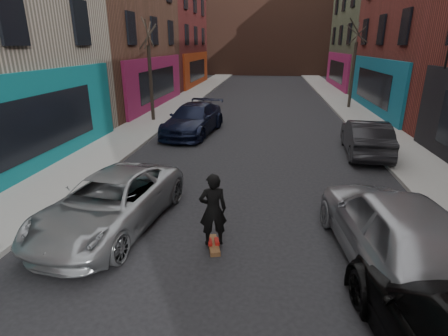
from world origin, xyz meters
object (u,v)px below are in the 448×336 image
(tree_left_far, at_px, (149,62))
(parked_right_far, at_px, (395,229))
(tree_right_far, at_px, (355,57))
(parked_left_far, at_px, (110,202))
(skateboard, at_px, (213,245))
(skateboarder, at_px, (213,210))
(parked_left_end, at_px, (193,119))
(parked_right_end, at_px, (366,137))

(tree_left_far, xyz_separation_m, parked_right_far, (9.40, -13.22, -2.53))
(tree_right_far, bearing_deg, parked_left_far, -117.09)
(tree_right_far, bearing_deg, tree_left_far, -154.18)
(tree_left_far, height_order, skateboard, tree_left_far)
(tree_right_far, xyz_separation_m, skateboard, (-6.73, -18.99, -3.48))
(skateboarder, bearing_deg, tree_right_far, -125.20)
(parked_left_end, xyz_separation_m, skateboarder, (2.67, -10.39, 0.19))
(parked_left_end, xyz_separation_m, parked_right_end, (7.80, -2.56, -0.03))
(tree_right_far, relative_size, skateboarder, 4.05)
(parked_left_far, bearing_deg, parked_left_end, 97.52)
(parked_left_end, distance_m, skateboarder, 10.73)
(parked_left_far, distance_m, skateboard, 2.81)
(tree_left_far, relative_size, skateboard, 8.12)
(parked_left_far, xyz_separation_m, skateboard, (2.67, -0.62, -0.62))
(tree_left_far, height_order, tree_right_far, tree_right_far)
(skateboarder, bearing_deg, parked_right_far, 160.82)
(parked_left_end, bearing_deg, parked_left_far, -82.66)
(tree_left_far, distance_m, parked_right_end, 12.26)
(tree_left_far, bearing_deg, parked_left_far, -76.37)
(parked_right_far, relative_size, parked_right_end, 1.14)
(parked_right_far, relative_size, skateboarder, 2.98)
(parked_right_far, height_order, skateboarder, skateboarder)
(skateboard, bearing_deg, parked_left_far, 151.33)
(parked_left_far, bearing_deg, skateboard, -5.46)
(parked_right_end, relative_size, skateboard, 5.47)
(tree_left_far, xyz_separation_m, skateboarder, (5.67, -12.99, -2.44))
(tree_left_far, bearing_deg, skateboarder, -66.42)
(tree_right_far, distance_m, parked_right_far, 19.63)
(tree_left_far, distance_m, parked_left_far, 13.02)
(tree_right_far, height_order, parked_right_far, tree_right_far)
(parked_left_end, height_order, skateboard, parked_left_end)
(parked_right_far, height_order, skateboard, parked_right_far)
(tree_right_far, xyz_separation_m, parked_left_end, (-9.40, -8.60, -2.78))
(parked_left_end, relative_size, parked_right_end, 1.19)
(tree_right_far, relative_size, skateboard, 8.50)
(parked_right_far, bearing_deg, skateboard, -9.46)
(tree_right_far, bearing_deg, skateboarder, -109.51)
(parked_right_end, height_order, skateboarder, skateboarder)
(parked_left_end, bearing_deg, tree_right_far, 49.80)
(tree_left_far, relative_size, skateboarder, 3.87)
(parked_right_end, xyz_separation_m, skateboard, (-5.13, -7.83, -0.67))
(parked_right_end, distance_m, skateboarder, 9.36)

